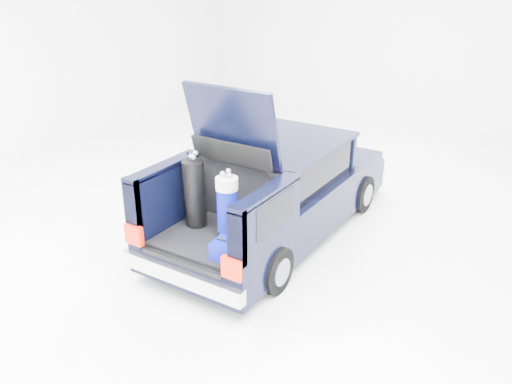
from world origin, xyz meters
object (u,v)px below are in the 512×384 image
Objects in this scene: car at (278,190)px; red_suitcase at (256,222)px; blue_golf_bag at (227,208)px; blue_duffel at (232,251)px; black_golf_bag at (195,193)px.

car is 8.66× the size of red_suitcase.
blue_duffel is at bearing -39.57° from blue_golf_bag.
car is 4.99× the size of blue_golf_bag.
car reaches higher than blue_golf_bag.
car is at bearing 87.27° from black_golf_bag.
blue_golf_bag is at bearing 124.42° from blue_duffel.
car is 1.99m from blue_duffel.
black_golf_bag is (-0.91, -0.06, 0.21)m from red_suitcase.
blue_golf_bag is at bearing 5.60° from black_golf_bag.
red_suitcase is at bearing -70.39° from car.
car is 9.69× the size of blue_duffel.
black_golf_bag reaches higher than blue_duffel.
red_suitcase is 0.93m from black_golf_bag.
red_suitcase is 0.57m from blue_duffel.
blue_duffel is at bearing -14.79° from black_golf_bag.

